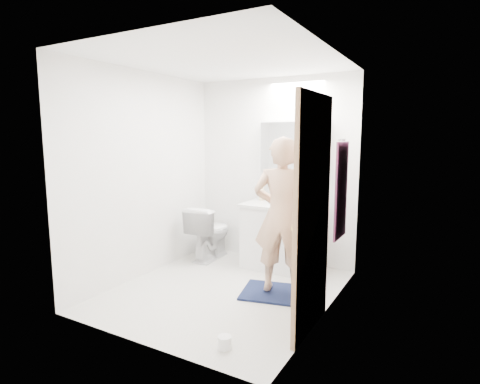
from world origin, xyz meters
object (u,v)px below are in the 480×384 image
Objects in this scene: medicine_cabinet at (293,149)px; person at (282,215)px; vanity_cabinet at (281,238)px; toothbrush_cup at (303,200)px; soap_bottle_b at (277,195)px; toilet_paper_roll at (225,342)px; soap_bottle_a at (262,192)px; toilet at (210,232)px.

medicine_cabinet is 1.20m from person.
toothbrush_cup is at bearing 37.02° from vanity_cabinet.
person is at bearing -63.28° from soap_bottle_b.
medicine_cabinet is 5.35× the size of soap_bottle_b.
medicine_cabinet is at bearing 97.94° from toilet_paper_roll.
toothbrush_cup is at bearing -96.70° from person.
medicine_cabinet is 0.71m from soap_bottle_a.
soap_bottle_b is (0.20, 0.03, -0.02)m from soap_bottle_a.
medicine_cabinet is at bearing 8.20° from soap_bottle_b.
person is (0.27, -0.98, -0.65)m from medicine_cabinet.
vanity_cabinet reaches higher than toilet_paper_roll.
toothbrush_cup reaches higher than toilet_paper_roll.
toilet is 1.05m from soap_bottle_b.
vanity_cabinet is at bearing 100.39° from toilet_paper_roll.
person is 7.69× the size of soap_bottle_a.
soap_bottle_a reaches higher than toilet_paper_roll.
toilet is at bearing -39.77° from person.
medicine_cabinet is 1.20× the size of toilet.
soap_bottle_b is (-0.21, -0.03, -0.60)m from medicine_cabinet.
vanity_cabinet is at bearing -142.98° from toothbrush_cup.
person is at bearing -53.64° from soap_bottle_a.
soap_bottle_a is at bearing -171.61° from medicine_cabinet.
vanity_cabinet is 1.13m from medicine_cabinet.
toothbrush_cup is (0.21, 0.16, 0.48)m from vanity_cabinet.
medicine_cabinet is (0.06, 0.21, 1.11)m from vanity_cabinet.
soap_bottle_a is at bearing -160.73° from toilet.
soap_bottle_a is 1.27× the size of soap_bottle_b.
person reaches higher than toilet.
toilet is at bearing -167.24° from toothbrush_cup.
toothbrush_cup is 2.26m from toilet_paper_roll.
vanity_cabinet is 5.48× the size of soap_bottle_b.
toothbrush_cup is (0.36, -0.02, -0.03)m from soap_bottle_b.
soap_bottle_a is 2.37m from toilet_paper_roll.
soap_bottle_a is at bearing -171.40° from soap_bottle_b.
toothbrush_cup is at bearing -170.10° from toilet.
toilet_paper_roll is (0.36, -1.94, -0.34)m from vanity_cabinet.
medicine_cabinet reaches higher than soap_bottle_a.
toothbrush_cup reaches higher than toilet.
vanity_cabinet is 1.02× the size of medicine_cabinet.
toilet is 1.56m from person.
soap_bottle_b is (-0.48, 0.95, 0.05)m from person.
soap_bottle_a reaches higher than toothbrush_cup.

